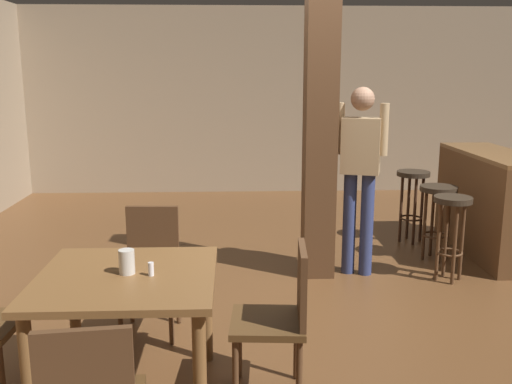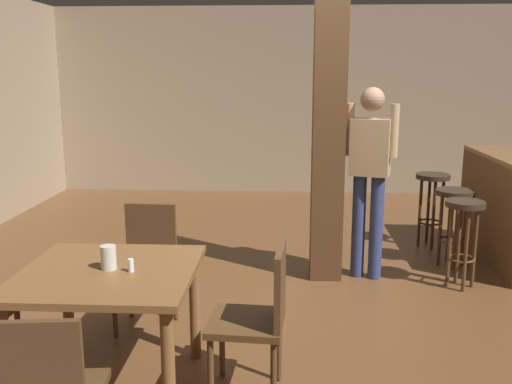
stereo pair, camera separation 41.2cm
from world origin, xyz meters
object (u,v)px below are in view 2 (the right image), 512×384
object	(u,v)px
chair_east	(259,314)
standing_person	(370,169)
bar_stool_mid	(454,209)
napkin_cup	(108,257)
bar_stool_far	(432,192)
salt_shaker	(131,265)
bar_counter	(505,208)
chair_north	(148,260)
bar_stool_near	(464,224)
dining_table	(109,289)

from	to	relation	value
chair_east	standing_person	world-z (taller)	standing_person
bar_stool_mid	napkin_cup	bearing A→B (deg)	-138.19
napkin_cup	bar_stool_far	xyz separation A→B (m)	(2.56, 2.96, -0.23)
salt_shaker	bar_stool_far	bearing A→B (deg)	51.13
bar_counter	chair_north	bearing A→B (deg)	-152.17
salt_shaker	bar_stool_mid	distance (m)	3.43
napkin_cup	bar_stool_far	size ratio (longest dim) A/B	0.17
bar_stool_far	standing_person	bearing A→B (deg)	-129.64
salt_shaker	bar_counter	distance (m)	3.98
bar_counter	bar_stool_far	distance (m)	0.74
napkin_cup	bar_stool_mid	world-z (taller)	napkin_cup
bar_stool_near	bar_stool_far	bearing A→B (deg)	88.90
dining_table	chair_east	world-z (taller)	chair_east
chair_north	salt_shaker	world-z (taller)	chair_north
napkin_cup	bar_counter	size ratio (longest dim) A/B	0.08
chair_east	salt_shaker	xyz separation A→B (m)	(-0.72, -0.01, 0.28)
chair_north	bar_stool_mid	bearing A→B (deg)	29.26
napkin_cup	bar_stool_near	distance (m)	3.10
chair_north	bar_stool_far	distance (m)	3.30
salt_shaker	bar_stool_mid	size ratio (longest dim) A/B	0.10
chair_east	bar_counter	world-z (taller)	bar_counter
dining_table	chair_east	size ratio (longest dim) A/B	1.11
chair_north	bar_stool_near	distance (m)	2.68
salt_shaker	bar_stool_near	bearing A→B (deg)	37.03
chair_east	bar_stool_far	xyz separation A→B (m)	(1.69, 2.99, 0.09)
chair_east	bar_stool_far	distance (m)	3.43
bar_counter	bar_stool_far	world-z (taller)	bar_counter
bar_counter	standing_person	bearing A→B (deg)	-158.38
chair_east	standing_person	distance (m)	2.25
chair_east	bar_counter	distance (m)	3.45
bar_stool_mid	dining_table	bearing A→B (deg)	-138.04
chair_north	bar_counter	xyz separation A→B (m)	(3.16, 1.67, 0.03)
chair_east	bar_counter	xyz separation A→B (m)	(2.30, 2.57, 0.03)
napkin_cup	standing_person	size ratio (longest dim) A/B	0.08
bar_stool_mid	bar_counter	bearing A→B (deg)	20.54
dining_table	napkin_cup	distance (m)	0.19
chair_north	bar_stool_far	size ratio (longest dim) A/B	1.13
standing_person	bar_counter	size ratio (longest dim) A/B	1.05
napkin_cup	bar_counter	xyz separation A→B (m)	(3.16, 2.54, -0.28)
standing_person	bar_counter	bearing A→B (deg)	21.62
napkin_cup	standing_person	xyz separation A→B (m)	(1.74, 1.98, 0.18)
napkin_cup	standing_person	world-z (taller)	standing_person
dining_table	chair_east	distance (m)	0.87
bar_stool_far	napkin_cup	bearing A→B (deg)	-130.81
napkin_cup	bar_stool_far	bearing A→B (deg)	49.19
chair_north	bar_counter	size ratio (longest dim) A/B	0.55
dining_table	bar_stool_near	bearing A→B (deg)	35.08
bar_stool_near	bar_stool_far	xyz separation A→B (m)	(0.02, 1.19, 0.02)
chair_east	bar_stool_mid	bearing A→B (deg)	53.49
salt_shaker	bar_counter	bearing A→B (deg)	40.49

